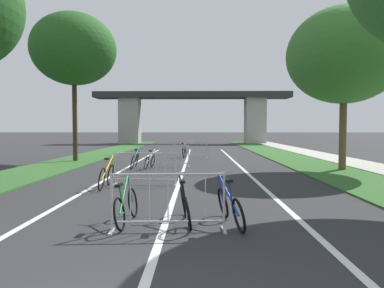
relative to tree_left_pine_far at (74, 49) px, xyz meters
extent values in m
cube|color=#2D5B26|center=(-0.16, 2.93, -6.12)|extent=(2.84, 48.75, 0.05)
cube|color=#2D5B26|center=(12.41, 2.93, -6.12)|extent=(2.84, 48.75, 0.05)
cube|color=#ADA89E|center=(14.91, 2.93, -6.10)|extent=(2.17, 48.75, 0.08)
cube|color=silver|center=(6.13, -2.91, -6.14)|extent=(0.14, 28.20, 0.01)
cube|color=silver|center=(8.80, -2.91, -6.14)|extent=(0.14, 28.20, 0.01)
cube|color=silver|center=(3.45, -2.91, -6.14)|extent=(0.14, 28.20, 0.01)
cube|color=#2D2D30|center=(6.13, 23.28, -0.35)|extent=(23.32, 3.26, 0.70)
cube|color=#9E9B93|center=(-1.42, 23.28, -3.42)|extent=(2.37, 2.40, 5.44)
cube|color=#9E9B93|center=(13.68, 23.28, -3.42)|extent=(2.37, 2.40, 5.44)
cylinder|color=#3D2D1E|center=(0.00, 0.00, -3.92)|extent=(0.26, 0.26, 4.44)
ellipsoid|color=#23561E|center=(0.00, 0.00, 0.01)|extent=(4.59, 4.59, 3.90)
cylinder|color=brown|center=(13.08, -3.90, -4.56)|extent=(0.31, 0.31, 3.16)
ellipsoid|color=#38702D|center=(13.08, -3.90, -1.15)|extent=(4.90, 4.90, 4.16)
cylinder|color=#ADADB2|center=(5.22, -13.16, -5.62)|extent=(0.04, 0.04, 1.05)
cube|color=#ADADB2|center=(5.22, -13.16, -6.13)|extent=(0.08, 0.44, 0.03)
cylinder|color=#ADADB2|center=(7.23, -13.06, -5.62)|extent=(0.04, 0.04, 1.05)
cube|color=#ADADB2|center=(7.23, -13.06, -6.13)|extent=(0.08, 0.44, 0.03)
cylinder|color=#ADADB2|center=(6.23, -13.11, -5.11)|extent=(2.01, 0.15, 0.04)
cylinder|color=#ADADB2|center=(6.23, -13.11, -5.96)|extent=(2.01, 0.15, 0.04)
cylinder|color=#ADADB2|center=(5.56, -13.15, -5.53)|extent=(0.02, 0.02, 0.87)
cylinder|color=#ADADB2|center=(5.89, -13.13, -5.53)|extent=(0.02, 0.02, 0.87)
cylinder|color=#ADADB2|center=(6.23, -13.11, -5.53)|extent=(0.02, 0.02, 0.87)
cylinder|color=#ADADB2|center=(6.56, -13.09, -5.53)|extent=(0.02, 0.02, 0.87)
cylinder|color=#ADADB2|center=(6.89, -13.07, -5.53)|extent=(0.02, 0.02, 0.87)
cylinder|color=#ADADB2|center=(4.04, -7.87, -5.62)|extent=(0.04, 0.04, 1.05)
cube|color=#ADADB2|center=(4.04, -7.87, -6.13)|extent=(0.09, 0.44, 0.03)
cylinder|color=#ADADB2|center=(6.04, -7.99, -5.62)|extent=(0.04, 0.04, 1.05)
cube|color=#ADADB2|center=(6.04, -7.99, -6.13)|extent=(0.09, 0.44, 0.03)
cylinder|color=#ADADB2|center=(5.04, -7.93, -5.11)|extent=(2.01, 0.16, 0.04)
cylinder|color=#ADADB2|center=(5.04, -7.93, -5.96)|extent=(2.01, 0.16, 0.04)
cylinder|color=#ADADB2|center=(4.37, -7.89, -5.53)|extent=(0.02, 0.02, 0.87)
cylinder|color=#ADADB2|center=(4.70, -7.91, -5.53)|extent=(0.02, 0.02, 0.87)
cylinder|color=#ADADB2|center=(5.04, -7.93, -5.53)|extent=(0.02, 0.02, 0.87)
cylinder|color=#ADADB2|center=(5.37, -7.95, -5.53)|extent=(0.02, 0.02, 0.87)
cylinder|color=#ADADB2|center=(5.71, -7.97, -5.53)|extent=(0.02, 0.02, 0.87)
cylinder|color=#ADADB2|center=(4.33, -2.78, -5.62)|extent=(0.04, 0.04, 1.05)
cube|color=#ADADB2|center=(4.33, -2.78, -6.13)|extent=(0.07, 0.44, 0.03)
cylinder|color=#ADADB2|center=(6.34, -2.73, -5.62)|extent=(0.04, 0.04, 1.05)
cube|color=#ADADB2|center=(6.34, -2.73, -6.13)|extent=(0.07, 0.44, 0.03)
cylinder|color=#ADADB2|center=(5.33, -2.76, -5.11)|extent=(2.01, 0.09, 0.04)
cylinder|color=#ADADB2|center=(5.33, -2.76, -5.96)|extent=(2.01, 0.09, 0.04)
cylinder|color=#ADADB2|center=(4.66, -2.77, -5.53)|extent=(0.02, 0.02, 0.87)
cylinder|color=#ADADB2|center=(5.00, -2.76, -5.53)|extent=(0.02, 0.02, 0.87)
cylinder|color=#ADADB2|center=(5.33, -2.76, -5.53)|extent=(0.02, 0.02, 0.87)
cylinder|color=#ADADB2|center=(5.67, -2.75, -5.53)|extent=(0.02, 0.02, 0.87)
cylinder|color=#ADADB2|center=(6.00, -2.74, -5.53)|extent=(0.02, 0.02, 0.87)
cylinder|color=#ADADB2|center=(5.33, 2.44, -5.62)|extent=(0.04, 0.04, 1.05)
cube|color=#ADADB2|center=(5.33, 2.44, -6.13)|extent=(0.07, 0.44, 0.03)
cylinder|color=#ADADB2|center=(7.34, 2.40, -5.62)|extent=(0.04, 0.04, 1.05)
cube|color=#ADADB2|center=(7.34, 2.40, -6.13)|extent=(0.07, 0.44, 0.03)
cylinder|color=#ADADB2|center=(6.33, 2.42, -5.11)|extent=(2.01, 0.08, 0.04)
cylinder|color=#ADADB2|center=(6.33, 2.42, -5.96)|extent=(2.01, 0.08, 0.04)
cylinder|color=#ADADB2|center=(5.66, 2.43, -5.53)|extent=(0.02, 0.02, 0.87)
cylinder|color=#ADADB2|center=(6.00, 2.43, -5.53)|extent=(0.02, 0.02, 0.87)
cylinder|color=#ADADB2|center=(6.33, 2.42, -5.53)|extent=(0.02, 0.02, 0.87)
cylinder|color=#ADADB2|center=(6.67, 2.41, -5.53)|extent=(0.02, 0.02, 0.87)
cylinder|color=#ADADB2|center=(7.00, 2.41, -5.53)|extent=(0.02, 0.02, 0.87)
torus|color=black|center=(4.50, -3.88, -5.84)|extent=(0.26, 0.63, 0.60)
torus|color=black|center=(4.65, -2.81, -5.84)|extent=(0.26, 0.63, 0.60)
cylinder|color=#B7B7BC|center=(4.63, -3.37, -5.55)|extent=(0.31, 1.03, 0.60)
cylinder|color=#B7B7BC|center=(4.60, -3.58, -5.59)|extent=(0.17, 0.14, 0.59)
cylinder|color=#B7B7BC|center=(4.52, -3.71, -5.86)|extent=(0.07, 0.35, 0.07)
cylinder|color=#B7B7BC|center=(4.71, -2.84, -5.55)|extent=(0.16, 0.11, 0.58)
cube|color=black|center=(4.66, -3.63, -5.30)|extent=(0.14, 0.25, 0.07)
cylinder|color=#99999E|center=(4.77, -2.87, -5.27)|extent=(0.50, 0.10, 0.14)
torus|color=black|center=(3.93, -9.07, -5.80)|extent=(0.15, 0.69, 0.69)
torus|color=black|center=(3.92, -7.99, -5.80)|extent=(0.15, 0.69, 0.69)
cylinder|color=gold|center=(3.98, -8.55, -5.49)|extent=(0.12, 1.05, 0.64)
cylinder|color=gold|center=(3.97, -8.76, -5.53)|extent=(0.15, 0.12, 0.64)
cylinder|color=gold|center=(3.93, -8.89, -5.82)|extent=(0.04, 0.35, 0.08)
cylinder|color=gold|center=(3.97, -8.02, -5.49)|extent=(0.14, 0.09, 0.61)
cube|color=black|center=(4.02, -8.80, -5.21)|extent=(0.11, 0.24, 0.06)
cylinder|color=#99999E|center=(4.02, -8.04, -5.19)|extent=(0.54, 0.03, 0.11)
torus|color=black|center=(3.88, -3.83, -5.80)|extent=(0.20, 0.69, 0.68)
torus|color=black|center=(3.88, -2.82, -5.80)|extent=(0.20, 0.69, 0.68)
cylinder|color=#197A7F|center=(3.95, -3.35, -5.48)|extent=(0.17, 0.99, 0.66)
cylinder|color=#197A7F|center=(3.94, -3.54, -5.56)|extent=(0.18, 0.12, 0.59)
cylinder|color=#197A7F|center=(3.88, -3.67, -5.82)|extent=(0.04, 0.33, 0.08)
cylinder|color=#197A7F|center=(3.95, -2.84, -5.48)|extent=(0.18, 0.09, 0.64)
cube|color=black|center=(4.00, -3.58, -5.26)|extent=(0.11, 0.24, 0.07)
cylinder|color=#99999E|center=(4.02, -2.87, -5.17)|extent=(0.54, 0.03, 0.14)
torus|color=black|center=(7.48, -13.23, -5.82)|extent=(0.28, 0.66, 0.63)
torus|color=black|center=(7.28, -12.15, -5.82)|extent=(0.28, 0.66, 0.63)
cylinder|color=#1E389E|center=(7.32, -12.73, -5.52)|extent=(0.35, 1.04, 0.65)
cylinder|color=#1E389E|center=(7.37, -12.93, -5.56)|extent=(0.15, 0.15, 0.64)
cylinder|color=#1E389E|center=(7.45, -13.06, -5.85)|extent=(0.08, 0.36, 0.07)
cylinder|color=#1E389E|center=(7.23, -12.19, -5.52)|extent=(0.15, 0.11, 0.62)
cube|color=black|center=(7.32, -12.98, -5.24)|extent=(0.15, 0.26, 0.07)
cylinder|color=#99999E|center=(7.17, -12.22, -5.21)|extent=(0.51, 0.12, 0.12)
torus|color=black|center=(5.35, -13.10, -5.83)|extent=(0.17, 0.62, 0.61)
torus|color=black|center=(5.41, -12.11, -5.83)|extent=(0.17, 0.62, 0.61)
cylinder|color=#1E7238|center=(5.33, -12.63, -5.55)|extent=(0.08, 0.98, 0.61)
cylinder|color=#1E7238|center=(5.33, -12.82, -5.62)|extent=(0.14, 0.11, 0.54)
cylinder|color=#1E7238|center=(5.36, -12.94, -5.86)|extent=(0.05, 0.33, 0.07)
cylinder|color=#1E7238|center=(5.36, -12.13, -5.55)|extent=(0.14, 0.09, 0.58)
cube|color=black|center=(5.29, -12.85, -5.35)|extent=(0.12, 0.25, 0.07)
cylinder|color=#99999E|center=(5.31, -12.15, -5.26)|extent=(0.50, 0.06, 0.11)
torus|color=black|center=(5.88, 2.28, -5.83)|extent=(0.17, 0.64, 0.63)
torus|color=black|center=(5.97, 3.37, -5.83)|extent=(0.17, 0.64, 0.63)
cylinder|color=#662884|center=(5.89, 2.80, -5.55)|extent=(0.06, 1.06, 0.60)
cylinder|color=#662884|center=(5.87, 2.59, -5.55)|extent=(0.13, 0.12, 0.64)
cylinder|color=#662884|center=(5.90, 2.45, -5.85)|extent=(0.06, 0.35, 0.07)
cylinder|color=#662884|center=(5.93, 3.35, -5.55)|extent=(0.12, 0.09, 0.57)
cube|color=black|center=(5.83, 2.56, -5.23)|extent=(0.13, 0.25, 0.06)
cylinder|color=#99999E|center=(5.90, 3.32, -5.26)|extent=(0.49, 0.07, 0.09)
torus|color=black|center=(6.58, -13.06, -5.83)|extent=(0.22, 0.64, 0.63)
torus|color=black|center=(6.46, -12.04, -5.83)|extent=(0.22, 0.64, 0.63)
cylinder|color=black|center=(6.48, -12.58, -5.52)|extent=(0.25, 0.99, 0.64)
cylinder|color=black|center=(6.51, -12.78, -5.58)|extent=(0.14, 0.13, 0.59)
cylinder|color=black|center=(6.56, -12.90, -5.85)|extent=(0.06, 0.33, 0.07)
cylinder|color=black|center=(6.42, -12.07, -5.52)|extent=(0.13, 0.10, 0.61)
cube|color=black|center=(6.46, -12.82, -5.29)|extent=(0.13, 0.25, 0.07)
cylinder|color=#99999E|center=(6.37, -12.10, -5.22)|extent=(0.52, 0.09, 0.11)
camera|label=1|loc=(6.75, -19.35, -4.29)|focal=33.04mm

